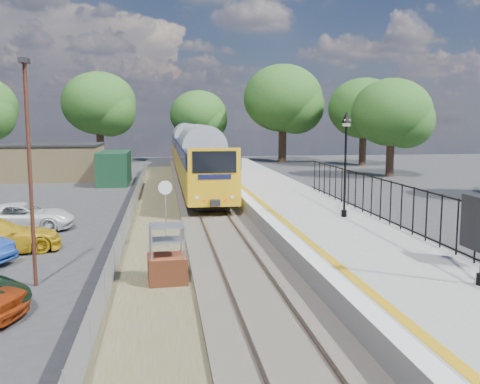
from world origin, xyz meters
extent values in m
plane|color=#2D2D30|center=(0.00, 0.00, 0.00)|extent=(120.00, 120.00, 0.00)
cube|color=#473F38|center=(0.00, 10.00, 0.10)|extent=(3.40, 80.00, 0.20)
cube|color=#4C472D|center=(-2.90, 8.00, 0.03)|extent=(2.60, 70.00, 0.06)
cube|color=brown|center=(-0.72, 10.00, 0.22)|extent=(0.07, 80.00, 0.14)
cube|color=brown|center=(0.72, 10.00, 0.22)|extent=(0.07, 80.00, 0.14)
cube|color=gray|center=(4.20, 8.00, 0.45)|extent=(5.00, 70.00, 0.90)
cube|color=silver|center=(1.95, 8.00, 0.91)|extent=(0.50, 70.00, 0.01)
cube|color=gold|center=(2.45, 8.00, 0.91)|extent=(0.30, 70.00, 0.01)
cylinder|color=black|center=(5.30, 6.00, 1.05)|extent=(0.24, 0.24, 0.30)
cylinder|color=black|center=(5.30, 6.00, 2.90)|extent=(0.10, 0.10, 3.70)
cube|color=black|center=(5.30, 6.00, 4.85)|extent=(0.08, 0.08, 0.30)
cube|color=beige|center=(5.30, 6.00, 5.02)|extent=(0.26, 0.26, 0.30)
cone|color=black|center=(5.30, 6.00, 5.25)|extent=(0.44, 0.44, 0.50)
cube|color=black|center=(6.55, 2.50, 2.65)|extent=(0.05, 26.00, 0.05)
cube|color=black|center=(6.50, -2.00, 2.10)|extent=(0.08, 1.40, 1.60)
cube|color=tan|center=(-12.00, 32.00, 1.50)|extent=(8.00, 6.00, 3.00)
cube|color=black|center=(-12.00, 32.00, 3.05)|extent=(8.20, 6.20, 0.15)
cube|color=#163C25|center=(-6.50, 28.00, 1.30)|extent=(2.40, 6.00, 2.60)
cylinder|color=#332319|center=(-10.00, 50.00, 1.92)|extent=(0.88, 0.88, 3.85)
ellipsoid|color=#22511B|center=(-10.00, 50.00, 7.15)|extent=(8.80, 8.80, 7.48)
cylinder|color=#332319|center=(2.00, 52.00, 1.57)|extent=(0.72, 0.72, 3.15)
ellipsoid|color=#22511B|center=(2.00, 52.00, 5.85)|extent=(7.20, 7.20, 6.12)
cylinder|color=#332319|center=(12.00, 48.00, 2.10)|extent=(0.96, 0.96, 4.20)
ellipsoid|color=#22511B|center=(12.00, 48.00, 7.80)|extent=(9.60, 9.60, 8.16)
cylinder|color=#332319|center=(20.00, 42.00, 1.75)|extent=(0.80, 0.80, 3.50)
ellipsoid|color=#22511B|center=(20.00, 42.00, 6.50)|extent=(8.00, 8.00, 6.80)
cylinder|color=#332319|center=(18.00, 30.00, 1.57)|extent=(0.72, 0.72, 3.15)
ellipsoid|color=#22511B|center=(18.00, 30.00, 5.85)|extent=(7.20, 7.20, 6.12)
cube|color=gold|center=(0.00, 20.66, 1.69)|extent=(2.80, 20.00, 1.90)
cube|color=#10133E|center=(0.00, 20.66, 2.99)|extent=(2.82, 20.00, 0.90)
cube|color=black|center=(0.00, 20.66, 2.99)|extent=(2.82, 18.00, 0.70)
cube|color=black|center=(0.00, 20.66, 0.51)|extent=(2.00, 18.00, 0.45)
cube|color=gold|center=(0.00, 41.26, 1.69)|extent=(2.80, 20.00, 1.90)
cube|color=#10133E|center=(0.00, 41.26, 2.99)|extent=(2.82, 20.00, 0.90)
cube|color=black|center=(0.00, 41.26, 2.99)|extent=(2.82, 18.00, 0.70)
cube|color=black|center=(0.00, 41.26, 0.51)|extent=(2.00, 18.00, 0.45)
cube|color=black|center=(0.00, 10.45, 3.04)|extent=(2.24, 0.04, 1.10)
cube|color=brown|center=(-2.50, 0.17, 0.45)|extent=(1.26, 1.26, 0.91)
cylinder|color=#999EA3|center=(-2.50, 4.97, 1.24)|extent=(0.06, 0.06, 2.47)
cylinder|color=silver|center=(-2.50, 4.92, 2.47)|extent=(0.55, 0.03, 0.55)
cylinder|color=#462317|center=(-6.57, 0.55, 3.41)|extent=(0.12, 0.12, 6.82)
cube|color=black|center=(-6.57, 0.55, 6.87)|extent=(0.25, 0.50, 0.15)
imported|color=white|center=(-9.10, 9.42, 0.65)|extent=(4.70, 2.22, 1.30)
camera|label=1|loc=(-2.57, -16.32, 5.12)|focal=40.00mm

